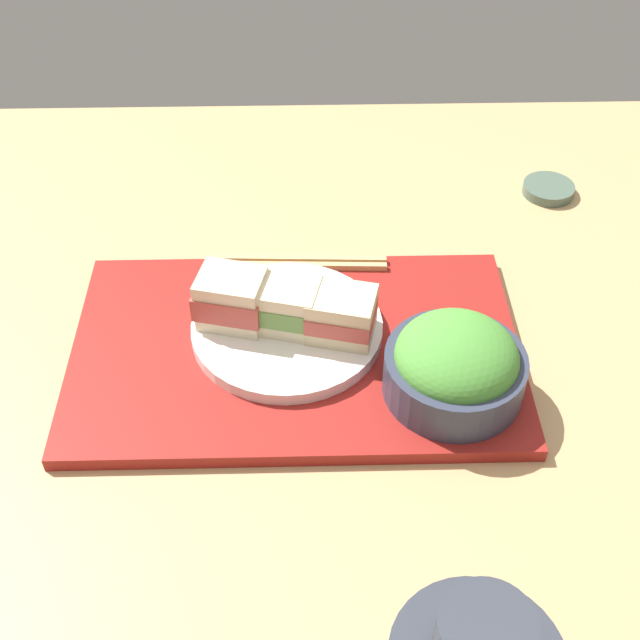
% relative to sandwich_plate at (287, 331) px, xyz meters
% --- Properties ---
extents(ground_plane, '(1.40, 1.00, 0.03)m').
position_rel_sandwich_plate_xyz_m(ground_plane, '(0.01, -0.00, -0.04)').
color(ground_plane, tan).
extents(serving_tray, '(0.46, 0.28, 0.02)m').
position_rel_sandwich_plate_xyz_m(serving_tray, '(-0.01, 0.01, -0.01)').
color(serving_tray, maroon).
rests_on(serving_tray, ground_plane).
extents(sandwich_plate, '(0.20, 0.20, 0.01)m').
position_rel_sandwich_plate_xyz_m(sandwich_plate, '(0.00, 0.00, 0.00)').
color(sandwich_plate, white).
rests_on(sandwich_plate, serving_tray).
extents(sandwich_near, '(0.08, 0.07, 0.05)m').
position_rel_sandwich_plate_xyz_m(sandwich_near, '(-0.06, 0.01, 0.03)').
color(sandwich_near, beige).
rests_on(sandwich_near, sandwich_plate).
extents(sandwich_middle, '(0.08, 0.07, 0.05)m').
position_rel_sandwich_plate_xyz_m(sandwich_middle, '(0.00, 0.00, 0.03)').
color(sandwich_middle, beige).
rests_on(sandwich_middle, sandwich_plate).
extents(sandwich_far, '(0.08, 0.07, 0.06)m').
position_rel_sandwich_plate_xyz_m(sandwich_far, '(0.06, -0.01, 0.04)').
color(sandwich_far, beige).
rests_on(sandwich_far, sandwich_plate).
extents(salad_bowl, '(0.14, 0.14, 0.08)m').
position_rel_sandwich_plate_xyz_m(salad_bowl, '(-0.16, 0.08, 0.03)').
color(salad_bowl, '#33384C').
rests_on(salad_bowl, serving_tray).
extents(chopsticks_pair, '(0.20, 0.03, 0.01)m').
position_rel_sandwich_plate_xyz_m(chopsticks_pair, '(-0.01, -0.11, -0.00)').
color(chopsticks_pair, tan).
rests_on(chopsticks_pair, serving_tray).
extents(small_sauce_dish, '(0.07, 0.07, 0.01)m').
position_rel_sandwich_plate_xyz_m(small_sauce_dish, '(-0.33, -0.27, -0.02)').
color(small_sauce_dish, '#4C6051').
rests_on(small_sauce_dish, ground_plane).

